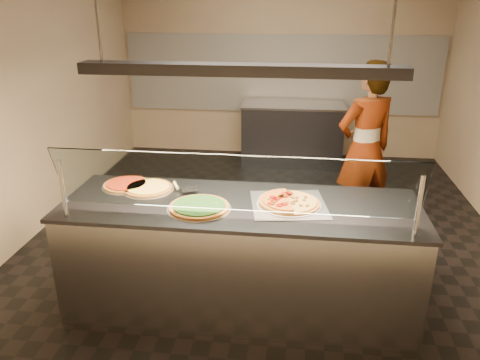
# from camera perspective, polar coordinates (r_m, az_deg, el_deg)

# --- Properties ---
(ground) EXTENTS (5.00, 6.00, 0.02)m
(ground) POSITION_cam_1_polar(r_m,az_deg,el_deg) (5.08, 3.10, -7.21)
(ground) COLOR black
(ground) RESTS_ON ground
(wall_back) EXTENTS (5.00, 0.02, 3.00)m
(wall_back) POSITION_cam_1_polar(r_m,az_deg,el_deg) (7.53, 5.08, 14.28)
(wall_back) COLOR tan
(wall_back) RESTS_ON ground
(wall_front) EXTENTS (5.00, 0.02, 3.00)m
(wall_front) POSITION_cam_1_polar(r_m,az_deg,el_deg) (1.74, -3.37, -10.67)
(wall_front) COLOR tan
(wall_front) RESTS_ON ground
(wall_left) EXTENTS (0.02, 6.00, 3.00)m
(wall_left) POSITION_cam_1_polar(r_m,az_deg,el_deg) (5.34, -24.91, 9.50)
(wall_left) COLOR tan
(wall_left) RESTS_ON ground
(tile_band) EXTENTS (4.90, 0.02, 1.20)m
(tile_band) POSITION_cam_1_polar(r_m,az_deg,el_deg) (7.53, 5.02, 12.74)
(tile_band) COLOR silver
(tile_band) RESTS_ON wall_back
(serving_counter) EXTENTS (2.78, 0.94, 0.93)m
(serving_counter) POSITION_cam_1_polar(r_m,az_deg,el_deg) (3.85, 0.01, -9.17)
(serving_counter) COLOR #B7B7BC
(serving_counter) RESTS_ON ground
(sneeze_guard) EXTENTS (2.54, 0.18, 0.54)m
(sneeze_guard) POSITION_cam_1_polar(r_m,az_deg,el_deg) (3.20, -0.75, -0.52)
(sneeze_guard) COLOR #B7B7BC
(sneeze_guard) RESTS_ON serving_counter
(perforated_tray) EXTENTS (0.65, 0.65, 0.01)m
(perforated_tray) POSITION_cam_1_polar(r_m,az_deg,el_deg) (3.62, 5.98, -2.94)
(perforated_tray) COLOR silver
(perforated_tray) RESTS_ON serving_counter
(half_pizza_pepperoni) EXTENTS (0.30, 0.50, 0.05)m
(half_pizza_pepperoni) POSITION_cam_1_polar(r_m,az_deg,el_deg) (3.61, 4.22, -2.45)
(half_pizza_pepperoni) COLOR brown
(half_pizza_pepperoni) RESTS_ON perforated_tray
(half_pizza_sausage) EXTENTS (0.30, 0.50, 0.04)m
(half_pizza_sausage) POSITION_cam_1_polar(r_m,az_deg,el_deg) (3.61, 7.73, -2.72)
(half_pizza_sausage) COLOR brown
(half_pizza_sausage) RESTS_ON perforated_tray
(pizza_spinach) EXTENTS (0.49, 0.49, 0.03)m
(pizza_spinach) POSITION_cam_1_polar(r_m,az_deg,el_deg) (3.55, -4.99, -3.27)
(pizza_spinach) COLOR silver
(pizza_spinach) RESTS_ON serving_counter
(pizza_cheese) EXTENTS (0.43, 0.43, 0.03)m
(pizza_cheese) POSITION_cam_1_polar(r_m,az_deg,el_deg) (3.96, -11.12, -0.93)
(pizza_cheese) COLOR silver
(pizza_cheese) RESTS_ON serving_counter
(pizza_tomato) EXTENTS (0.41, 0.41, 0.03)m
(pizza_tomato) POSITION_cam_1_polar(r_m,az_deg,el_deg) (4.08, -13.66, -0.50)
(pizza_tomato) COLOR silver
(pizza_tomato) RESTS_ON serving_counter
(pizza_spatula) EXTENTS (0.25, 0.21, 0.02)m
(pizza_spatula) POSITION_cam_1_polar(r_m,az_deg,el_deg) (3.90, -7.14, -0.79)
(pizza_spatula) COLOR #B7B7BC
(pizza_spatula) RESTS_ON pizza_spinach
(prep_table) EXTENTS (1.54, 0.74, 0.93)m
(prep_table) POSITION_cam_1_polar(r_m,az_deg,el_deg) (7.27, 6.39, 5.67)
(prep_table) COLOR #323236
(prep_table) RESTS_ON ground
(worker) EXTENTS (0.81, 0.72, 1.85)m
(worker) POSITION_cam_1_polar(r_m,az_deg,el_deg) (5.10, 14.96, 3.62)
(worker) COLOR #342F3A
(worker) RESTS_ON ground
(heat_lamp_housing) EXTENTS (2.30, 0.18, 0.08)m
(heat_lamp_housing) POSITION_cam_1_polar(r_m,az_deg,el_deg) (3.34, 0.01, 13.29)
(heat_lamp_housing) COLOR #323236
(heat_lamp_housing) RESTS_ON ceiling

